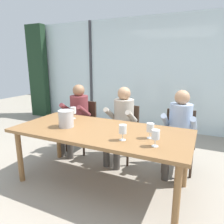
{
  "coord_description": "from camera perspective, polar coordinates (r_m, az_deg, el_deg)",
  "views": [
    {
      "loc": [
        1.17,
        -2.18,
        1.58
      ],
      "look_at": [
        0.0,
        0.35,
        0.91
      ],
      "focal_mm": 33.07,
      "sensor_mm": 36.0,
      "label": 1
    }
  ],
  "objects": [
    {
      "name": "wine_glass_by_left_taster",
      "position": [
        2.31,
        10.54,
        -4.29
      ],
      "size": [
        0.08,
        0.08,
        0.17
      ],
      "color": "silver",
      "rests_on": "dining_table"
    },
    {
      "name": "wine_glass_by_right_taster",
      "position": [
        3.13,
        -10.66,
        0.33
      ],
      "size": [
        0.08,
        0.08,
        0.17
      ],
      "color": "silver",
      "rests_on": "dining_table"
    },
    {
      "name": "chair_near_curtain",
      "position": [
        3.84,
        -7.93,
        -2.6
      ],
      "size": [
        0.46,
        0.46,
        0.88
      ],
      "rotation": [
        0.0,
        0.0,
        -0.03
      ],
      "color": "#332319",
      "rests_on": "ground"
    },
    {
      "name": "person_beige_jumper",
      "position": [
        3.3,
        2.67,
        -2.08
      ],
      "size": [
        0.49,
        0.63,
        1.2
      ],
      "rotation": [
        0.0,
        0.0,
        -0.09
      ],
      "color": "#B7AD9E",
      "rests_on": "ground"
    },
    {
      "name": "hillside_vineyard",
      "position": [
        9.36,
        17.84,
        8.99
      ],
      "size": [
        13.42,
        2.4,
        1.86
      ],
      "primitive_type": "cube",
      "color": "#568942",
      "rests_on": "ground"
    },
    {
      "name": "ice_bucket_primary",
      "position": [
        2.74,
        -12.59,
        -1.73
      ],
      "size": [
        0.2,
        0.2,
        0.22
      ],
      "color": "#B7B7BC",
      "rests_on": "dining_table"
    },
    {
      "name": "dining_table",
      "position": [
        2.63,
        -3.23,
        -6.35
      ],
      "size": [
        2.22,
        0.99,
        0.76
      ],
      "color": "olive",
      "rests_on": "ground"
    },
    {
      "name": "curtain_heavy_drape",
      "position": [
        6.5,
        -19.72,
        10.37
      ],
      "size": [
        0.56,
        0.2,
        2.6
      ],
      "primitive_type": "cube",
      "color": "#1E3823",
      "rests_on": "ground"
    },
    {
      "name": "chair_center",
      "position": [
        3.28,
        18.11,
        -6.03
      ],
      "size": [
        0.47,
        0.47,
        0.88
      ],
      "rotation": [
        0.0,
        0.0,
        0.08
      ],
      "color": "#332319",
      "rests_on": "ground"
    },
    {
      "name": "chair_left_of_center",
      "position": [
        3.46,
        3.46,
        -4.33
      ],
      "size": [
        0.46,
        0.46,
        0.88
      ],
      "rotation": [
        0.0,
        0.0,
        -0.06
      ],
      "color": "#332319",
      "rests_on": "ground"
    },
    {
      "name": "person_pale_blue_shirt",
      "position": [
        3.09,
        18.05,
        -3.84
      ],
      "size": [
        0.47,
        0.62,
        1.2
      ],
      "rotation": [
        0.0,
        0.0,
        -0.03
      ],
      "color": "#9EB2D1",
      "rests_on": "ground"
    },
    {
      "name": "wine_glass_near_bucket",
      "position": [
        2.22,
        2.99,
        -4.93
      ],
      "size": [
        0.08,
        0.08,
        0.17
      ],
      "color": "silver",
      "rests_on": "dining_table"
    },
    {
      "name": "wine_glass_center_pour",
      "position": [
        2.11,
        11.94,
        -6.31
      ],
      "size": [
        0.08,
        0.08,
        0.17
      ],
      "color": "silver",
      "rests_on": "dining_table"
    },
    {
      "name": "window_mullion_left",
      "position": [
        5.59,
        -5.79,
        10.68
      ],
      "size": [
        0.06,
        0.06,
        2.6
      ],
      "primitive_type": "cube",
      "color": "#38383D",
      "rests_on": "ground"
    },
    {
      "name": "ground",
      "position": [
        3.74,
        4.28,
        -11.46
      ],
      "size": [
        14.0,
        14.0,
        0.0
      ],
      "primitive_type": "plane",
      "color": "#9E9384"
    },
    {
      "name": "window_glass_panel",
      "position": [
        4.98,
        11.4,
        10.12
      ],
      "size": [
        7.42,
        0.03,
        2.6
      ],
      "primitive_type": "cube",
      "color": "silver",
      "rests_on": "ground"
    },
    {
      "name": "person_maroon_top",
      "position": [
        3.7,
        -9.71,
        -0.54
      ],
      "size": [
        0.48,
        0.63,
        1.2
      ],
      "rotation": [
        0.0,
        0.0,
        -0.07
      ],
      "color": "brown",
      "rests_on": "ground"
    }
  ]
}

